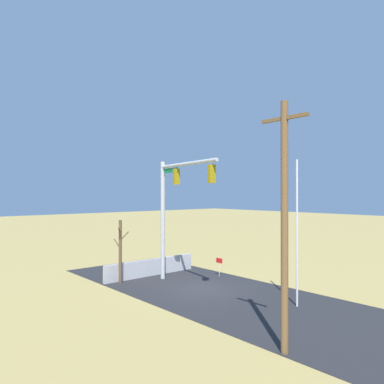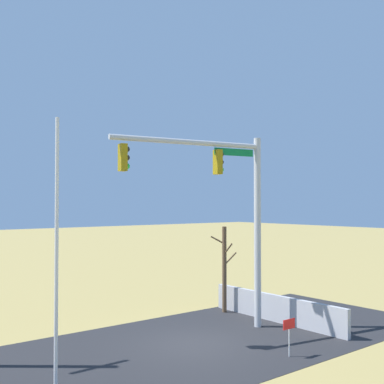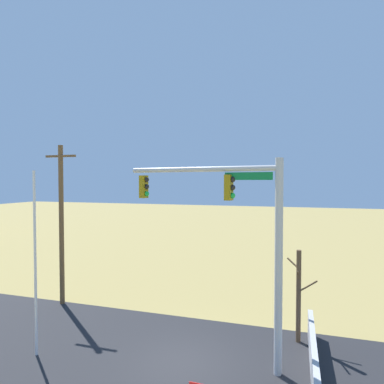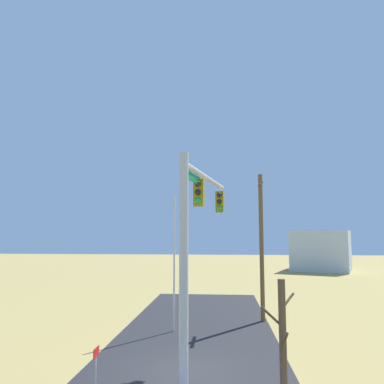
{
  "view_description": "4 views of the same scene",
  "coord_description": "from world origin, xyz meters",
  "px_view_note": "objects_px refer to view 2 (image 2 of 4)",
  "views": [
    {
      "loc": [
        -15.98,
        14.63,
        5.59
      ],
      "look_at": [
        -0.1,
        0.79,
        5.65
      ],
      "focal_mm": 34.59,
      "sensor_mm": 36.0,
      "label": 1
    },
    {
      "loc": [
        -10.67,
        -13.19,
        4.97
      ],
      "look_at": [
        0.46,
        0.75,
        5.41
      ],
      "focal_mm": 44.53,
      "sensor_mm": 36.0,
      "label": 2
    },
    {
      "loc": [
        4.05,
        -11.82,
        6.83
      ],
      "look_at": [
        0.02,
        1.05,
        6.39
      ],
      "focal_mm": 31.56,
      "sensor_mm": 36.0,
      "label": 3
    },
    {
      "loc": [
        14.67,
        1.39,
        5.14
      ],
      "look_at": [
        -0.31,
        0.18,
        6.83
      ],
      "focal_mm": 34.93,
      "sensor_mm": 36.0,
      "label": 4
    }
  ],
  "objects_px": {
    "signal_mast": "(226,197)",
    "bare_tree": "(224,268)",
    "flagpole": "(56,255)",
    "open_sign": "(289,329)"
  },
  "relations": [
    {
      "from": "signal_mast",
      "to": "bare_tree",
      "type": "bearing_deg",
      "value": 48.3
    },
    {
      "from": "signal_mast",
      "to": "flagpole",
      "type": "relative_size",
      "value": 1.05
    },
    {
      "from": "open_sign",
      "to": "flagpole",
      "type": "bearing_deg",
      "value": 165.95
    },
    {
      "from": "flagpole",
      "to": "open_sign",
      "type": "bearing_deg",
      "value": -14.05
    },
    {
      "from": "flagpole",
      "to": "open_sign",
      "type": "xyz_separation_m",
      "value": [
        7.15,
        -1.79,
        -2.72
      ]
    },
    {
      "from": "flagpole",
      "to": "open_sign",
      "type": "height_order",
      "value": "flagpole"
    },
    {
      "from": "open_sign",
      "to": "signal_mast",
      "type": "bearing_deg",
      "value": 82.6
    },
    {
      "from": "signal_mast",
      "to": "bare_tree",
      "type": "relative_size",
      "value": 1.95
    },
    {
      "from": "bare_tree",
      "to": "open_sign",
      "type": "distance_m",
      "value": 6.65
    },
    {
      "from": "flagpole",
      "to": "open_sign",
      "type": "distance_m",
      "value": 7.86
    }
  ]
}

